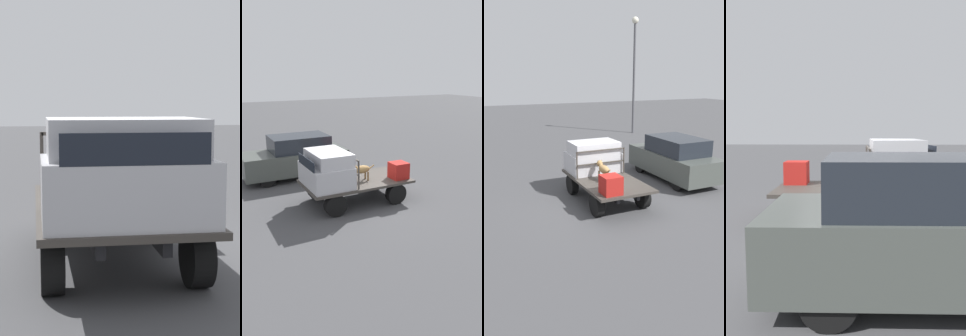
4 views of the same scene
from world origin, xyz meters
TOP-DOWN VIEW (x-y plane):
  - ground_plane at (0.00, 0.00)m, footprint 80.00×80.00m
  - flatbed_truck at (0.00, 0.00)m, footprint 3.46×1.88m
  - truck_cab at (1.02, 0.00)m, footprint 1.28×1.76m
  - truck_headboard at (0.34, 0.00)m, footprint 0.04×1.76m
  - dog at (-0.09, 0.12)m, footprint 0.93×0.26m
  - cargo_crate at (-1.36, 0.47)m, footprint 0.54×0.54m
  - parked_sedan at (0.99, -3.49)m, footprint 4.13×1.71m

SIDE VIEW (x-z plane):
  - ground_plane at x=0.00m, z-range 0.00..0.00m
  - flatbed_truck at x=0.00m, z-range 0.17..0.91m
  - parked_sedan at x=0.99m, z-range -0.01..1.72m
  - cargo_crate at x=-1.36m, z-range 0.74..1.29m
  - dog at x=-0.09m, z-range 0.81..1.44m
  - truck_cab at x=1.02m, z-range 0.71..1.80m
  - truck_headboard at x=0.34m, z-range 0.89..1.80m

